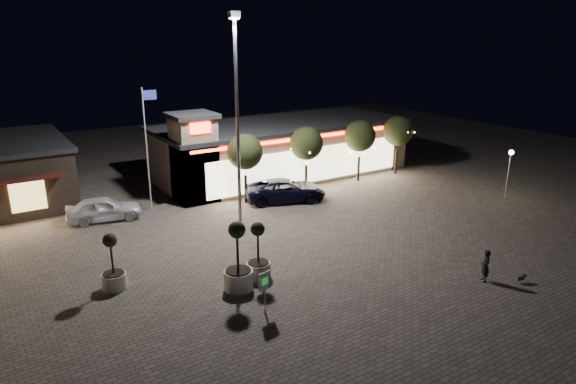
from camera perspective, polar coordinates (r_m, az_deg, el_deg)
ground at (r=24.90m, az=-0.88°, el=-9.61°), size 90.00×90.00×0.00m
retail_building at (r=41.62m, az=-1.15°, el=4.84°), size 20.40×8.40×6.10m
floodlight_pole at (r=30.43m, az=-5.69°, el=9.26°), size 0.60×0.40×12.38m
flagpole at (r=33.98m, az=-15.36°, el=5.69°), size 0.95×0.10×8.00m
lamp_post_east at (r=38.88m, az=23.42°, el=2.84°), size 0.36×0.36×3.48m
string_tree_a at (r=34.60m, az=-4.82°, el=4.45°), size 2.42×2.42×4.79m
string_tree_b at (r=37.11m, az=2.05°, el=5.40°), size 2.42×2.42×4.79m
string_tree_c at (r=40.10m, az=7.99°, el=6.16°), size 2.42×2.42×4.79m
string_tree_d at (r=42.76m, az=12.12°, el=6.64°), size 2.42×2.42×4.79m
pickup_truck at (r=35.55m, az=-0.26°, el=0.22°), size 6.15×4.40×1.56m
white_sedan at (r=33.90m, az=-19.81°, el=-1.76°), size 4.72×2.60×1.52m
pedestrian at (r=26.06m, az=21.09°, el=-7.67°), size 0.61×0.68×1.56m
dog at (r=26.79m, az=24.52°, el=-8.57°), size 0.54×0.27×0.29m
planter_left at (r=24.98m, az=-18.83°, el=-8.38°), size 1.11×1.11×2.72m
planter_mid at (r=23.67m, az=-5.57°, el=-8.45°), size 1.34×1.34×3.30m
planter_right at (r=24.66m, az=-3.32°, el=-7.65°), size 1.16×1.16×2.84m
valet_sign at (r=21.66m, az=-2.61°, el=-10.22°), size 0.60×0.15×1.83m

